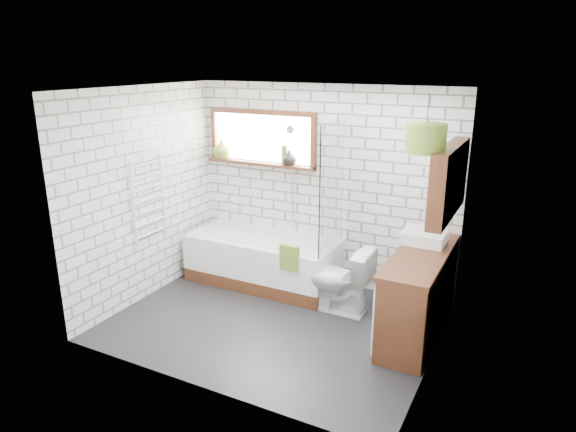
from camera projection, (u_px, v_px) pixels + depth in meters
The scene contains 22 objects.
floor at pixel (273, 323), 5.65m from camera, with size 3.40×2.60×0.01m, color black.
ceiling at pixel (271, 89), 4.90m from camera, with size 3.40×2.60×0.01m, color white.
wall_back at pixel (323, 187), 6.38m from camera, with size 3.40×0.01×2.50m, color white.
wall_front at pixel (195, 256), 4.16m from camera, with size 3.40×0.01×2.50m, color white.
wall_left at pixel (145, 195), 6.02m from camera, with size 0.01×2.60×2.50m, color white.
wall_right at pixel (441, 240), 4.53m from camera, with size 0.01×2.60×2.50m, color white.
window at pixel (261, 138), 6.55m from camera, with size 1.52×0.16×0.68m, color #3B1D10.
towel_radiator at pixel (148, 199), 6.01m from camera, with size 0.06×0.52×1.00m, color white.
mirror_cabinet at pixel (448, 181), 4.96m from camera, with size 0.16×1.20×0.70m, color #3B1D10.
shower_riser at pixel (293, 176), 6.49m from camera, with size 0.02×0.02×1.30m, color silver.
bathtub at pixel (263, 260), 6.58m from camera, with size 1.90×0.84×0.61m, color white.
shower_screen at pixel (332, 188), 5.86m from camera, with size 0.02×0.72×1.50m, color white.
towel_green at pixel (290, 258), 5.88m from camera, with size 0.22×0.06×0.30m, color #587B24.
towel_beige at pixel (288, 258), 5.88m from camera, with size 0.21×0.05×0.27m, color tan.
vanity at pixel (419, 294), 5.31m from camera, with size 0.51×1.57×0.90m, color #3B1D10.
basin at pixel (424, 237), 5.46m from camera, with size 0.44×0.39×0.13m, color white.
tap at pixel (440, 234), 5.37m from camera, with size 0.03×0.03×0.15m, color silver.
toilet at pixel (338, 279), 5.80m from camera, with size 0.77×0.44×0.78m, color white.
vase_olive at pixel (222, 150), 6.84m from camera, with size 0.24×0.24×0.25m, color olive.
vase_dark at pixel (289, 159), 6.41m from camera, with size 0.18×0.18×0.19m, color black.
bottle at pixel (284, 157), 6.43m from camera, with size 0.08×0.08×0.24m, color olive.
pendant at pixel (426, 138), 4.60m from camera, with size 0.36×0.36×0.26m, color #587B24.
Camera 1 is at (2.45, -4.41, 2.80)m, focal length 32.00 mm.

